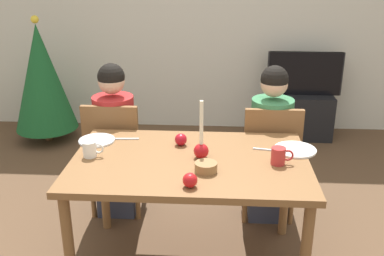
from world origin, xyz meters
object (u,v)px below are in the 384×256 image
at_px(person_left_child, 115,143).
at_px(plate_right, 295,150).
at_px(dining_table, 190,172).
at_px(apple_by_left_plate, 190,180).
at_px(person_right_child, 270,147).
at_px(bowl_walnuts, 206,167).
at_px(tv, 305,74).
at_px(christmas_tree, 42,78).
at_px(mug_left, 90,149).
at_px(plate_left, 97,140).
at_px(tv_stand, 301,115).
at_px(chair_left, 115,152).
at_px(candle_centerpiece, 201,147).
at_px(apple_near_candle, 181,140).
at_px(chair_right, 270,156).
at_px(mug_right, 279,156).

xyz_separation_m(person_left_child, plate_right, (1.24, -0.47, 0.19)).
bearing_deg(dining_table, apple_by_left_plate, -86.15).
bearing_deg(person_right_child, bowl_walnuts, -119.14).
height_order(person_right_child, tv, person_right_child).
distance_m(christmas_tree, mug_left, 2.30).
bearing_deg(christmas_tree, plate_left, -59.44).
bearing_deg(mug_left, plate_right, 7.82).
xyz_separation_m(plate_left, mug_left, (0.03, -0.24, 0.04)).
bearing_deg(person_left_child, tv_stand, 44.87).
distance_m(chair_left, person_left_child, 0.07).
xyz_separation_m(dining_table, plate_left, (-0.62, 0.24, 0.09)).
bearing_deg(mug_left, person_left_child, 90.48).
bearing_deg(apple_by_left_plate, tv_stand, 68.43).
bearing_deg(plate_right, tv_stand, 78.65).
bearing_deg(candle_centerpiece, christmas_tree, 130.99).
xyz_separation_m(candle_centerpiece, mug_left, (-0.66, -0.02, -0.02)).
bearing_deg(tv_stand, christmas_tree, -174.18).
bearing_deg(apple_near_candle, mug_left, -158.27).
bearing_deg(tv_stand, dining_table, -114.90).
relative_size(plate_right, apple_by_left_plate, 3.31).
bearing_deg(plate_left, person_right_child, 19.10).
distance_m(dining_table, person_right_child, 0.85).
bearing_deg(person_left_child, chair_right, -1.62).
bearing_deg(chair_right, chair_left, 180.00).
bearing_deg(christmas_tree, mug_left, -61.94).
height_order(plate_right, mug_right, mug_right).
relative_size(chair_right, person_right_child, 0.77).
height_order(person_right_child, plate_right, person_right_child).
xyz_separation_m(tv_stand, mug_right, (-0.55, -2.34, 0.56)).
xyz_separation_m(dining_table, christmas_tree, (-1.67, 2.02, 0.03)).
distance_m(mug_left, apple_near_candle, 0.56).
xyz_separation_m(christmas_tree, plate_right, (2.31, -1.86, 0.06)).
xyz_separation_m(chair_right, tv_stand, (0.52, 1.69, -0.27)).
bearing_deg(christmas_tree, plate_right, -38.73).
xyz_separation_m(tv, candle_centerpiece, (-1.00, -2.28, 0.11)).
bearing_deg(apple_by_left_plate, tv, 68.44).
bearing_deg(mug_left, bowl_walnuts, -12.59).
relative_size(chair_right, plate_right, 3.48).
relative_size(mug_left, bowl_walnuts, 1.00).
relative_size(plate_left, mug_right, 1.80).
height_order(person_left_child, plate_left, person_left_child).
height_order(person_left_child, tv_stand, person_left_child).
bearing_deg(chair_left, person_right_child, 1.62).
distance_m(plate_left, mug_left, 0.25).
bearing_deg(apple_near_candle, apple_by_left_plate, -80.24).
height_order(chair_left, mug_left, chair_left).
relative_size(chair_left, person_left_child, 0.77).
distance_m(chair_right, christmas_tree, 2.64).
height_order(dining_table, mug_left, mug_left).
bearing_deg(plate_right, christmas_tree, 141.27).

